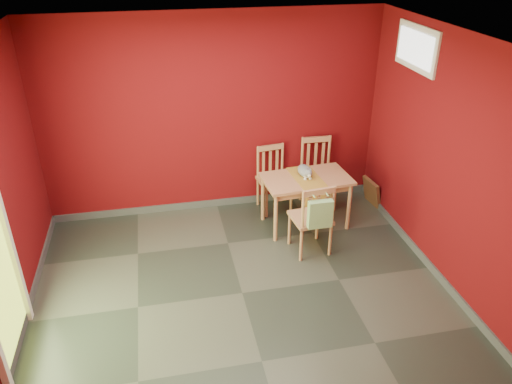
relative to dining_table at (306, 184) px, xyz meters
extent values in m
plane|color=#2D342D|center=(-1.09, -1.25, -0.61)|extent=(4.50, 4.50, 0.00)
plane|color=#5B090D|center=(-1.09, 0.75, 0.74)|extent=(4.50, 0.00, 4.50)
plane|color=#5B090D|center=(-1.09, -3.25, 0.74)|extent=(4.50, 0.00, 4.50)
plane|color=#5B090D|center=(1.16, -1.25, 0.74)|extent=(0.00, 4.00, 4.00)
plane|color=white|center=(-1.09, -1.25, 2.09)|extent=(4.50, 4.50, 0.00)
cube|color=#3F4244|center=(-1.09, 0.74, -0.56)|extent=(4.50, 0.02, 0.10)
cube|color=#3F4244|center=(-3.32, -1.25, -0.56)|extent=(0.03, 4.00, 0.10)
cube|color=#3F4244|center=(1.15, -1.25, -0.56)|extent=(0.03, 4.00, 0.10)
cube|color=white|center=(-3.30, -1.19, 0.45)|extent=(0.06, 0.08, 2.13)
cube|color=white|center=(1.14, -0.25, 1.74)|extent=(0.03, 0.90, 0.50)
cube|color=white|center=(1.12, -0.25, 1.74)|extent=(0.02, 0.76, 0.36)
cube|color=silver|center=(0.51, 0.74, -0.31)|extent=(0.08, 0.02, 0.12)
cube|color=#B47B54|center=(0.00, 0.00, 0.07)|extent=(1.17, 0.74, 0.04)
cube|color=#B47B54|center=(0.00, 0.00, 0.00)|extent=(1.05, 0.62, 0.09)
cylinder|color=#B47B54|center=(-0.48, -0.31, -0.28)|extent=(0.05, 0.05, 0.66)
cylinder|color=#B47B54|center=(-0.52, 0.23, -0.28)|extent=(0.05, 0.05, 0.66)
cylinder|color=#B47B54|center=(0.52, -0.23, -0.28)|extent=(0.05, 0.05, 0.66)
cylinder|color=#B47B54|center=(0.48, 0.31, -0.28)|extent=(0.05, 0.05, 0.66)
cube|color=#A67B2A|center=(0.00, 0.00, 0.09)|extent=(0.38, 0.70, 0.01)
cube|color=#A67B2A|center=(0.00, -0.34, -0.08)|extent=(0.33, 0.03, 0.34)
cube|color=#B47B54|center=(-0.30, 0.49, -0.18)|extent=(0.47, 0.47, 0.04)
cylinder|color=#B47B54|center=(-0.46, 0.29, -0.41)|extent=(0.04, 0.04, 0.41)
cylinder|color=#B47B54|center=(-0.50, 0.65, -0.41)|extent=(0.04, 0.04, 0.41)
cylinder|color=#B47B54|center=(-0.10, 0.33, -0.41)|extent=(0.04, 0.04, 0.41)
cylinder|color=#B47B54|center=(-0.14, 0.69, -0.41)|extent=(0.04, 0.04, 0.41)
cylinder|color=#B47B54|center=(-0.50, 0.65, 0.07)|extent=(0.04, 0.04, 0.46)
cylinder|color=#B47B54|center=(-0.14, 0.69, 0.07)|extent=(0.04, 0.04, 0.46)
cube|color=#B47B54|center=(-0.32, 0.67, 0.26)|extent=(0.39, 0.08, 0.07)
cube|color=#B47B54|center=(-0.42, 0.66, 0.03)|extent=(0.04, 0.02, 0.35)
cube|color=#B47B54|center=(-0.32, 0.67, 0.03)|extent=(0.04, 0.02, 0.35)
cube|color=#B47B54|center=(-0.22, 0.68, 0.03)|extent=(0.04, 0.02, 0.35)
cube|color=#B47B54|center=(0.33, 0.47, -0.14)|extent=(0.47, 0.47, 0.04)
cylinder|color=#B47B54|center=(0.13, 0.28, -0.39)|extent=(0.04, 0.04, 0.45)
cylinder|color=#B47B54|center=(0.14, 0.67, -0.39)|extent=(0.04, 0.04, 0.45)
cylinder|color=#B47B54|center=(0.52, 0.27, -0.39)|extent=(0.04, 0.04, 0.45)
cylinder|color=#B47B54|center=(0.53, 0.66, -0.39)|extent=(0.04, 0.04, 0.45)
cylinder|color=#B47B54|center=(0.14, 0.67, 0.12)|extent=(0.04, 0.04, 0.49)
cylinder|color=#B47B54|center=(0.53, 0.66, 0.12)|extent=(0.04, 0.04, 0.49)
cube|color=#B47B54|center=(0.34, 0.67, 0.32)|extent=(0.42, 0.05, 0.08)
cube|color=#B47B54|center=(0.23, 0.67, 0.08)|extent=(0.04, 0.02, 0.38)
cube|color=#B47B54|center=(0.34, 0.67, 0.08)|extent=(0.04, 0.02, 0.38)
cube|color=#B47B54|center=(0.45, 0.66, 0.08)|extent=(0.04, 0.02, 0.38)
cube|color=#B47B54|center=(-0.12, -0.59, -0.16)|extent=(0.49, 0.49, 0.04)
cylinder|color=#B47B54|center=(0.05, -0.38, -0.40)|extent=(0.04, 0.04, 0.43)
cylinder|color=#B47B54|center=(0.09, -0.76, -0.40)|extent=(0.04, 0.04, 0.43)
cylinder|color=#B47B54|center=(-0.33, -0.42, -0.40)|extent=(0.04, 0.04, 0.43)
cylinder|color=#B47B54|center=(-0.29, -0.80, -0.40)|extent=(0.04, 0.04, 0.43)
cylinder|color=#B47B54|center=(0.09, -0.76, 0.10)|extent=(0.04, 0.04, 0.47)
cylinder|color=#B47B54|center=(-0.29, -0.80, 0.10)|extent=(0.04, 0.04, 0.47)
cube|color=#B47B54|center=(-0.10, -0.78, 0.29)|extent=(0.40, 0.08, 0.07)
cube|color=#B47B54|center=(0.01, -0.76, 0.06)|extent=(0.04, 0.02, 0.37)
cube|color=#B47B54|center=(-0.10, -0.78, 0.06)|extent=(0.04, 0.02, 0.37)
cube|color=#B47B54|center=(-0.20, -0.79, 0.06)|extent=(0.04, 0.02, 0.37)
cube|color=#7EAA6C|center=(-0.10, -0.86, 0.05)|extent=(0.29, 0.09, 0.34)
cylinder|color=#7EAA6C|center=(-0.18, -0.80, 0.28)|extent=(0.01, 0.14, 0.01)
cylinder|color=#7EAA6C|center=(-0.02, -0.80, 0.28)|extent=(0.01, 0.14, 0.01)
cube|color=brown|center=(1.10, 0.33, -0.42)|extent=(0.17, 0.40, 0.39)
cube|color=black|center=(1.10, 0.33, -0.42)|extent=(0.11, 0.28, 0.27)
camera|label=1|loc=(-1.83, -5.51, 2.96)|focal=35.00mm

